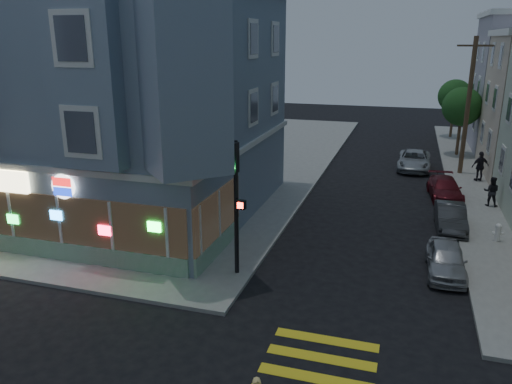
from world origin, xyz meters
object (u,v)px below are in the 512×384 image
at_px(pedestrian_b, 480,166).
at_px(parked_car_b, 450,217).
at_px(utility_pole, 468,105).
at_px(pedestrian_a, 491,191).
at_px(parked_car_d, 414,160).
at_px(fire_hydrant, 498,232).
at_px(street_tree_far, 455,96).
at_px(parked_car_c, 445,189).
at_px(traffic_signal, 235,187).
at_px(street_tree_near, 462,107).
at_px(parked_car_a, 446,259).

height_order(pedestrian_b, parked_car_b, pedestrian_b).
distance_m(utility_pole, pedestrian_a, 8.16).
height_order(parked_car_d, fire_hydrant, parked_car_d).
bearing_deg(parked_car_d, pedestrian_b, -30.28).
distance_m(street_tree_far, parked_car_d, 14.12).
bearing_deg(street_tree_far, parked_car_d, -103.68).
xyz_separation_m(street_tree_far, parked_car_c, (-1.50, -19.99, -3.33)).
bearing_deg(parked_car_d, parked_car_c, -74.10).
bearing_deg(pedestrian_b, parked_car_c, 37.54).
bearing_deg(parked_car_d, fire_hydrant, -73.17).
relative_size(pedestrian_b, parked_car_b, 0.51).
height_order(utility_pole, traffic_signal, utility_pole).
bearing_deg(fire_hydrant, street_tree_near, 91.37).
relative_size(street_tree_near, traffic_signal, 1.01).
xyz_separation_m(street_tree_far, traffic_signal, (-9.79, -33.13, -0.23)).
bearing_deg(parked_car_b, utility_pole, 81.66).
xyz_separation_m(street_tree_far, parked_car_d, (-3.25, -13.34, -3.27)).
height_order(pedestrian_b, fire_hydrant, pedestrian_b).
bearing_deg(pedestrian_a, street_tree_near, -78.76).
height_order(street_tree_near, fire_hydrant, street_tree_near).
relative_size(parked_car_b, fire_hydrant, 4.53).
relative_size(street_tree_far, pedestrian_a, 3.23).
relative_size(pedestrian_b, parked_car_d, 0.40).
xyz_separation_m(street_tree_far, pedestrian_a, (0.80, -21.14, -2.96)).
relative_size(pedestrian_b, traffic_signal, 0.37).
bearing_deg(parked_car_b, street_tree_near, 83.30).
xyz_separation_m(utility_pole, parked_car_c, (-1.30, -5.99, -4.19)).
relative_size(parked_car_c, traffic_signal, 0.79).
xyz_separation_m(utility_pole, traffic_signal, (-9.59, -19.13, -1.09)).
relative_size(parked_car_d, traffic_signal, 0.91).
xyz_separation_m(parked_car_d, fire_hydrant, (3.69, -13.17, -0.07)).
bearing_deg(pedestrian_b, utility_pole, -84.82).
distance_m(pedestrian_a, traffic_signal, 16.23).
bearing_deg(street_tree_near, street_tree_far, 90.00).
relative_size(parked_car_a, traffic_signal, 0.69).
height_order(street_tree_near, pedestrian_a, street_tree_near).
distance_m(pedestrian_b, parked_car_a, 14.84).
height_order(street_tree_near, street_tree_far, same).
relative_size(utility_pole, parked_car_a, 2.49).
bearing_deg(parked_car_a, street_tree_near, 83.96).
distance_m(parked_car_c, traffic_signal, 15.84).
bearing_deg(parked_car_c, street_tree_near, 76.97).
bearing_deg(traffic_signal, fire_hydrant, 40.19).
bearing_deg(parked_car_d, street_tree_near, 59.89).
distance_m(street_tree_near, fire_hydrant, 18.82).
relative_size(street_tree_far, parked_car_b, 1.40).
bearing_deg(pedestrian_a, parked_car_d, -54.79).
bearing_deg(street_tree_near, fire_hydrant, -88.63).
relative_size(utility_pole, street_tree_near, 1.70).
distance_m(parked_car_b, fire_hydrant, 2.35).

